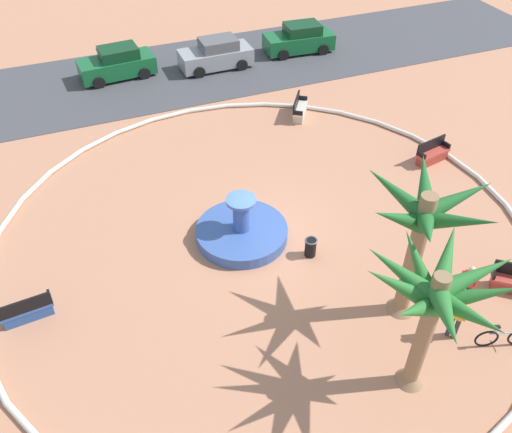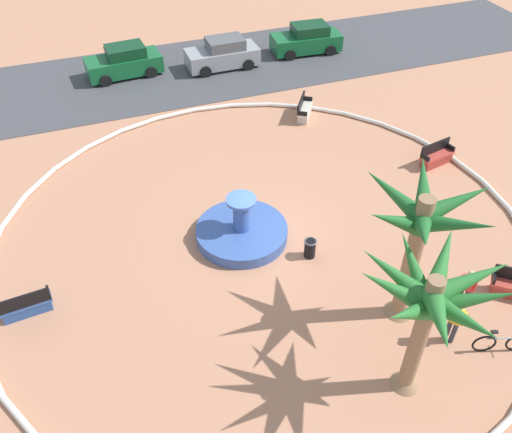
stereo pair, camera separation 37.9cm
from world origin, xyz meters
name	(u,v)px [view 1 (the left image)]	position (x,y,z in m)	size (l,w,h in m)	color
ground_plane	(262,237)	(0.00, 0.00, 0.00)	(80.00, 80.00, 0.00)	tan
plaza_curb	(262,235)	(0.00, 0.00, 0.10)	(19.64, 19.64, 0.20)	silver
street_asphalt	(166,74)	(0.00, 14.22, 0.01)	(48.00, 8.00, 0.03)	#424247
fountain	(242,232)	(-0.70, 0.26, 0.28)	(3.35, 3.35, 1.81)	#38569E
palm_tree_near_fountain	(422,226)	(2.86, -4.74, 3.54)	(3.88, 3.66, 4.89)	#8E6B4C
palm_tree_by_curb	(436,299)	(1.64, -7.06, 3.52)	(3.83, 3.83, 4.58)	#8E6B4C
bench_east	(300,110)	(4.94, 7.39, 0.35)	(1.31, 1.61, 1.00)	beige
bench_west	(27,311)	(-8.21, -0.80, 0.35)	(1.64, 0.65, 1.00)	#335BA8
bench_southeast	(432,154)	(8.67, 1.82, 0.35)	(1.67, 0.81, 1.00)	#B73D33
trash_bin	(311,247)	(1.23, -1.48, 0.39)	(0.46, 0.46, 0.73)	black
bicycle_red_frame	(503,337)	(4.86, -7.04, 0.38)	(1.66, 0.64, 0.94)	black
person_cyclist_helmet	(467,283)	(4.83, -5.23, 0.90)	(0.40, 0.40, 1.62)	#33333D
person_cyclist_photo	(457,316)	(3.69, -6.21, 0.94)	(0.36, 0.45, 1.67)	#33333D
parked_car_leftmost	(117,64)	(-2.47, 14.87, 0.78)	(4.12, 2.15, 1.67)	#145B2D
parked_car_second	(216,55)	(2.87, 14.01, 0.78)	(4.01, 1.95, 1.67)	gray
parked_car_third	(299,39)	(8.10, 14.27, 0.78)	(4.12, 2.15, 1.67)	#145B2D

